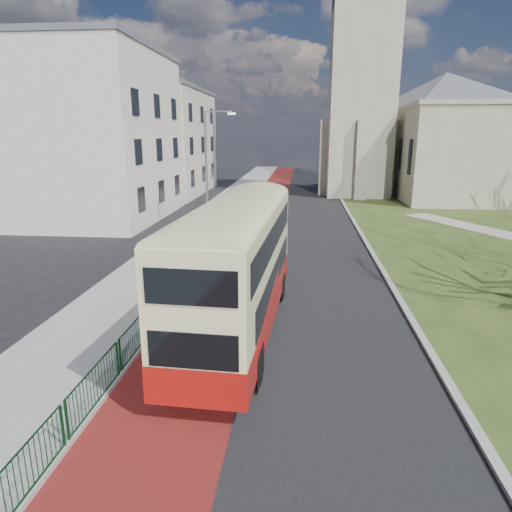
# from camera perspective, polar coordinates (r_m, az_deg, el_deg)

# --- Properties ---
(ground) EXTENTS (160.00, 160.00, 0.00)m
(ground) POSITION_cam_1_polar(r_m,az_deg,el_deg) (14.87, -2.67, -11.37)
(ground) COLOR black
(ground) RESTS_ON ground
(road_carriageway) EXTENTS (9.00, 120.00, 0.01)m
(road_carriageway) POSITION_cam_1_polar(r_m,az_deg,el_deg) (33.82, 4.69, 3.77)
(road_carriageway) COLOR black
(road_carriageway) RESTS_ON ground
(bus_lane) EXTENTS (3.40, 120.00, 0.01)m
(bus_lane) POSITION_cam_1_polar(r_m,az_deg,el_deg) (33.97, 0.13, 3.87)
(bus_lane) COLOR #591414
(bus_lane) RESTS_ON ground
(pavement_west) EXTENTS (4.00, 120.00, 0.12)m
(pavement_west) POSITION_cam_1_polar(r_m,az_deg,el_deg) (34.52, -6.18, 4.05)
(pavement_west) COLOR gray
(pavement_west) RESTS_ON ground
(kerb_west) EXTENTS (0.25, 120.00, 0.13)m
(kerb_west) POSITION_cam_1_polar(r_m,az_deg,el_deg) (34.17, -2.89, 4.02)
(kerb_west) COLOR #999993
(kerb_west) RESTS_ON ground
(kerb_east) EXTENTS (0.25, 80.00, 0.13)m
(kerb_east) POSITION_cam_1_polar(r_m,az_deg,el_deg) (36.01, 12.11, 4.27)
(kerb_east) COLOR #999993
(kerb_east) RESTS_ON ground
(pedestrian_railing) EXTENTS (0.07, 24.00, 1.12)m
(pedestrian_railing) POSITION_cam_1_polar(r_m,az_deg,el_deg) (18.86, -9.87, -3.91)
(pedestrian_railing) COLOR #0C3517
(pedestrian_railing) RESTS_ON ground
(gothic_church) EXTENTS (16.38, 18.00, 40.00)m
(gothic_church) POSITION_cam_1_polar(r_m,az_deg,el_deg) (52.65, 18.47, 21.48)
(gothic_church) COLOR gray
(gothic_church) RESTS_ON ground
(street_block_near) EXTENTS (10.30, 14.30, 13.00)m
(street_block_near) POSITION_cam_1_polar(r_m,az_deg,el_deg) (38.62, -19.44, 14.11)
(street_block_near) COLOR beige
(street_block_near) RESTS_ON ground
(street_block_far) EXTENTS (10.30, 16.30, 11.50)m
(street_block_far) POSITION_cam_1_polar(r_m,az_deg,el_deg) (53.61, -12.10, 13.86)
(street_block_far) COLOR beige
(street_block_far) RESTS_ON ground
(streetlamp) EXTENTS (2.13, 0.18, 8.00)m
(streetlamp) POSITION_cam_1_polar(r_m,az_deg,el_deg) (31.87, -5.98, 11.37)
(streetlamp) COLOR gray
(streetlamp) RESTS_ON pavement_west
(bus) EXTENTS (3.01, 10.70, 4.43)m
(bus) POSITION_cam_1_polar(r_m,az_deg,el_deg) (15.05, -2.32, -0.72)
(bus) COLOR #9E120E
(bus) RESTS_ON ground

